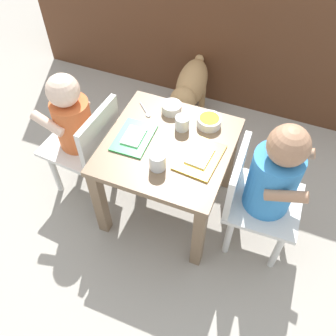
{
  "coord_description": "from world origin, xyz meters",
  "views": [
    {
      "loc": [
        0.37,
        -0.92,
        1.5
      ],
      "look_at": [
        0.0,
        0.0,
        0.28
      ],
      "focal_mm": 39.93,
      "sensor_mm": 36.0,
      "label": 1
    }
  ],
  "objects_px": {
    "seated_child_left": "(76,124)",
    "cereal_bowl_left_side": "(209,121)",
    "seated_child_right": "(270,179)",
    "dog": "(190,87)",
    "water_cup_right": "(158,162)",
    "cereal_bowl_right_side": "(172,108)",
    "food_tray_left": "(134,137)",
    "water_cup_left": "(182,124)",
    "spoon_by_left_tray": "(146,111)",
    "dining_table": "(168,158)",
    "food_tray_right": "(200,157)"
  },
  "relations": [
    {
      "from": "water_cup_right",
      "to": "cereal_bowl_left_side",
      "type": "relative_size",
      "value": 0.69
    },
    {
      "from": "dining_table",
      "to": "spoon_by_left_tray",
      "type": "bearing_deg",
      "value": 138.69
    },
    {
      "from": "dog",
      "to": "water_cup_left",
      "type": "height_order",
      "value": "water_cup_left"
    },
    {
      "from": "food_tray_left",
      "to": "cereal_bowl_right_side",
      "type": "relative_size",
      "value": 2.32
    },
    {
      "from": "food_tray_right",
      "to": "dog",
      "type": "bearing_deg",
      "value": 111.84
    },
    {
      "from": "seated_child_right",
      "to": "dog",
      "type": "bearing_deg",
      "value": 129.88
    },
    {
      "from": "seated_child_right",
      "to": "food_tray_left",
      "type": "xyz_separation_m",
      "value": [
        -0.55,
        0.01,
        0.0
      ]
    },
    {
      "from": "dining_table",
      "to": "cereal_bowl_right_side",
      "type": "distance_m",
      "value": 0.22
    },
    {
      "from": "dining_table",
      "to": "water_cup_right",
      "type": "height_order",
      "value": "water_cup_right"
    },
    {
      "from": "cereal_bowl_right_side",
      "to": "seated_child_right",
      "type": "bearing_deg",
      "value": -24.1
    },
    {
      "from": "dog",
      "to": "dining_table",
      "type": "bearing_deg",
      "value": -79.63
    },
    {
      "from": "water_cup_right",
      "to": "cereal_bowl_right_side",
      "type": "height_order",
      "value": "water_cup_right"
    },
    {
      "from": "seated_child_right",
      "to": "food_tray_left",
      "type": "height_order",
      "value": "seated_child_right"
    },
    {
      "from": "water_cup_left",
      "to": "seated_child_right",
      "type": "bearing_deg",
      "value": -18.55
    },
    {
      "from": "food_tray_left",
      "to": "water_cup_left",
      "type": "relative_size",
      "value": 3.33
    },
    {
      "from": "food_tray_right",
      "to": "food_tray_left",
      "type": "bearing_deg",
      "value": -180.0
    },
    {
      "from": "food_tray_right",
      "to": "cereal_bowl_left_side",
      "type": "relative_size",
      "value": 2.13
    },
    {
      "from": "seated_child_left",
      "to": "seated_child_right",
      "type": "bearing_deg",
      "value": -0.44
    },
    {
      "from": "cereal_bowl_left_side",
      "to": "seated_child_left",
      "type": "bearing_deg",
      "value": -160.7
    },
    {
      "from": "food_tray_left",
      "to": "water_cup_right",
      "type": "distance_m",
      "value": 0.18
    },
    {
      "from": "seated_child_left",
      "to": "food_tray_right",
      "type": "distance_m",
      "value": 0.54
    },
    {
      "from": "seated_child_left",
      "to": "water_cup_right",
      "type": "bearing_deg",
      "value": -13.63
    },
    {
      "from": "dining_table",
      "to": "spoon_by_left_tray",
      "type": "xyz_separation_m",
      "value": [
        -0.16,
        0.14,
        0.09
      ]
    },
    {
      "from": "dog",
      "to": "water_cup_left",
      "type": "relative_size",
      "value": 8.01
    },
    {
      "from": "food_tray_left",
      "to": "cereal_bowl_left_side",
      "type": "relative_size",
      "value": 1.94
    },
    {
      "from": "dining_table",
      "to": "cereal_bowl_left_side",
      "type": "relative_size",
      "value": 5.06
    },
    {
      "from": "food_tray_left",
      "to": "water_cup_left",
      "type": "distance_m",
      "value": 0.2
    },
    {
      "from": "dining_table",
      "to": "cereal_bowl_right_side",
      "type": "relative_size",
      "value": 6.03
    },
    {
      "from": "seated_child_left",
      "to": "water_cup_left",
      "type": "bearing_deg",
      "value": 16.28
    },
    {
      "from": "cereal_bowl_right_side",
      "to": "spoon_by_left_tray",
      "type": "xyz_separation_m",
      "value": [
        -0.1,
        -0.04,
        -0.02
      ]
    },
    {
      "from": "seated_child_left",
      "to": "cereal_bowl_left_side",
      "type": "distance_m",
      "value": 0.55
    },
    {
      "from": "seated_child_left",
      "to": "water_cup_right",
      "type": "height_order",
      "value": "seated_child_left"
    },
    {
      "from": "dining_table",
      "to": "water_cup_right",
      "type": "bearing_deg",
      "value": -86.43
    },
    {
      "from": "water_cup_left",
      "to": "cereal_bowl_left_side",
      "type": "xyz_separation_m",
      "value": [
        0.1,
        0.06,
        -0.0
      ]
    },
    {
      "from": "dog",
      "to": "spoon_by_left_tray",
      "type": "xyz_separation_m",
      "value": [
        -0.05,
        -0.45,
        0.2
      ]
    },
    {
      "from": "dog",
      "to": "food_tray_left",
      "type": "relative_size",
      "value": 2.4
    },
    {
      "from": "seated_child_left",
      "to": "water_cup_right",
      "type": "relative_size",
      "value": 9.33
    },
    {
      "from": "water_cup_right",
      "to": "dog",
      "type": "bearing_deg",
      "value": 99.23
    },
    {
      "from": "spoon_by_left_tray",
      "to": "water_cup_right",
      "type": "bearing_deg",
      "value": -57.61
    },
    {
      "from": "cereal_bowl_left_side",
      "to": "spoon_by_left_tray",
      "type": "relative_size",
      "value": 1.22
    },
    {
      "from": "food_tray_left",
      "to": "cereal_bowl_left_side",
      "type": "xyz_separation_m",
      "value": [
        0.25,
        0.18,
        0.01
      ]
    },
    {
      "from": "seated_child_right",
      "to": "food_tray_right",
      "type": "height_order",
      "value": "seated_child_right"
    },
    {
      "from": "seated_child_right",
      "to": "cereal_bowl_left_side",
      "type": "xyz_separation_m",
      "value": [
        -0.29,
        0.19,
        0.02
      ]
    },
    {
      "from": "water_cup_right",
      "to": "spoon_by_left_tray",
      "type": "xyz_separation_m",
      "value": [
        -0.16,
        0.26,
        -0.03
      ]
    },
    {
      "from": "food_tray_left",
      "to": "spoon_by_left_tray",
      "type": "xyz_separation_m",
      "value": [
        -0.02,
        0.16,
        -0.0
      ]
    },
    {
      "from": "seated_child_left",
      "to": "spoon_by_left_tray",
      "type": "bearing_deg",
      "value": 32.51
    },
    {
      "from": "food_tray_left",
      "to": "cereal_bowl_right_side",
      "type": "xyz_separation_m",
      "value": [
        0.08,
        0.2,
        0.02
      ]
    },
    {
      "from": "seated_child_right",
      "to": "dog",
      "type": "height_order",
      "value": "seated_child_right"
    },
    {
      "from": "seated_child_right",
      "to": "food_tray_right",
      "type": "xyz_separation_m",
      "value": [
        -0.27,
        0.01,
        0.0
      ]
    },
    {
      "from": "water_cup_left",
      "to": "water_cup_right",
      "type": "relative_size",
      "value": 0.84
    }
  ]
}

